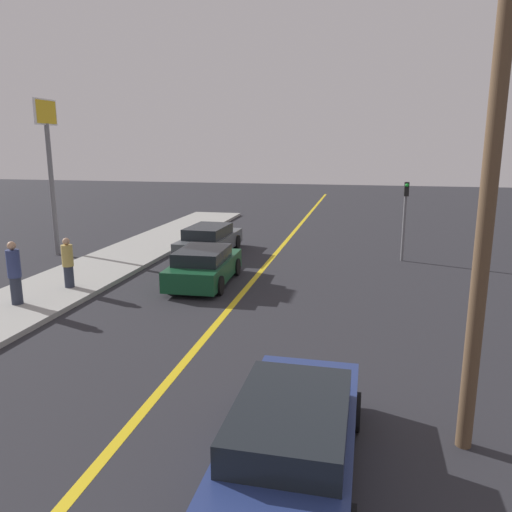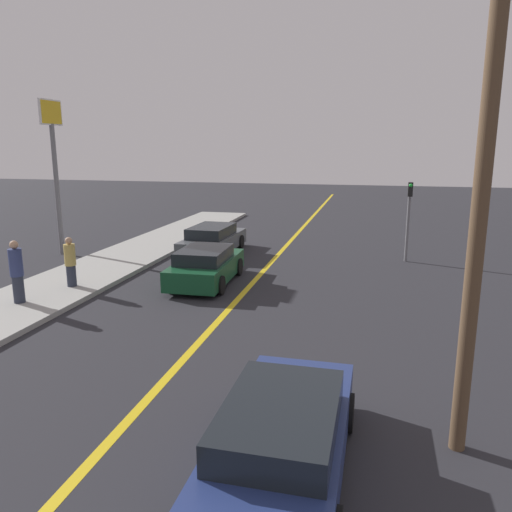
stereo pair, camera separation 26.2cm
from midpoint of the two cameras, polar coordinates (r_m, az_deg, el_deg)
name	(u,v)px [view 1 (the left image)]	position (r m, az deg, el deg)	size (l,w,h in m)	color
road_center_line	(263,268)	(19.10, 0.44, -1.43)	(0.20, 60.00, 0.01)	gold
sidewalk_left	(94,271)	(19.46, -18.36, -1.60)	(3.12, 32.08, 0.15)	#9E9E99
car_near_right_lane	(292,437)	(7.47, 3.10, -20.01)	(1.87, 4.38, 1.24)	navy
car_ahead_center	(204,266)	(17.01, -6.38, -1.17)	(1.95, 4.05, 1.25)	#144728
car_far_distant	(209,240)	(21.66, -5.69, 1.82)	(1.93, 4.50, 1.25)	#4C5156
pedestrian_far_standing	(14,273)	(15.82, -26.32, -1.75)	(0.37, 0.37, 1.83)	#282D3D
pedestrian_by_sign	(68,263)	(17.04, -21.12, -0.72)	(0.35, 0.35, 1.61)	#282D3D
traffic_light	(405,212)	(20.78, 16.31, 4.87)	(0.18, 0.40, 3.20)	slate
roadside_sign	(49,149)	(22.71, -22.94, 11.23)	(0.20, 1.41, 6.44)	slate
utility_pole	(485,228)	(7.78, 23.82, 2.90)	(0.24, 0.24, 6.93)	brown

